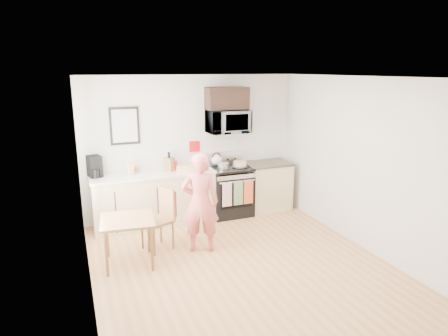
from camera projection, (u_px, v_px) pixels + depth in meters
name	position (u px, v px, depth m)	size (l,w,h in m)	color
floor	(241.00, 266.00, 5.63)	(4.60, 4.60, 0.00)	#A77140
back_wall	(192.00, 146.00, 7.39)	(4.00, 0.04, 2.60)	beige
front_wall	(357.00, 247.00, 3.23)	(4.00, 0.04, 2.60)	beige
left_wall	(84.00, 194.00, 4.60)	(0.04, 4.60, 2.60)	beige
right_wall	(363.00, 164.00, 6.02)	(0.04, 4.60, 2.60)	beige
ceiling	(243.00, 77.00, 4.99)	(4.00, 4.60, 0.04)	silver
window	(82.00, 158.00, 5.28)	(0.06, 1.40, 1.50)	silver
cabinet_left	(154.00, 200.00, 7.04)	(2.10, 0.60, 0.90)	tan
countertop_left	(153.00, 174.00, 6.93)	(2.14, 0.64, 0.04)	white
cabinet_right	(267.00, 187.00, 7.83)	(0.84, 0.60, 0.90)	tan
countertop_right	(268.00, 163.00, 7.72)	(0.88, 0.64, 0.04)	black
range	(230.00, 192.00, 7.53)	(0.76, 0.70, 1.16)	black
microwave	(228.00, 122.00, 7.30)	(0.76, 0.51, 0.42)	silver
upper_cabinet	(227.00, 98.00, 7.24)	(0.76, 0.35, 0.40)	black
wall_art	(125.00, 126.00, 6.83)	(0.50, 0.04, 0.65)	black
wall_trivet	(195.00, 146.00, 7.39)	(0.20, 0.02, 0.20)	#A90E11
person	(200.00, 203.00, 5.94)	(0.56, 0.37, 1.53)	#CB3738
dining_table	(128.00, 224.00, 5.55)	(0.72, 0.72, 0.68)	brown
chair	(164.00, 210.00, 6.10)	(0.55, 0.52, 0.94)	brown
knife_block	(169.00, 164.00, 7.07)	(0.11, 0.15, 0.23)	brown
utensil_crock	(174.00, 162.00, 7.12)	(0.12, 0.12, 0.37)	#A90E11
fruit_bowl	(133.00, 170.00, 6.95)	(0.28, 0.28, 0.11)	white
milk_carton	(130.00, 169.00, 6.78)	(0.09, 0.09, 0.22)	tan
coffee_maker	(95.00, 167.00, 6.65)	(0.26, 0.32, 0.36)	black
bread_bag	(186.00, 170.00, 6.90)	(0.34, 0.16, 0.12)	tan
cake	(240.00, 164.00, 7.41)	(0.30, 0.30, 0.10)	black
kettle	(217.00, 160.00, 7.52)	(0.20, 0.20, 0.25)	white
pot	(223.00, 166.00, 7.28)	(0.21, 0.34, 0.10)	silver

